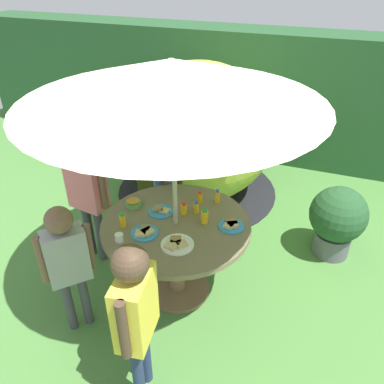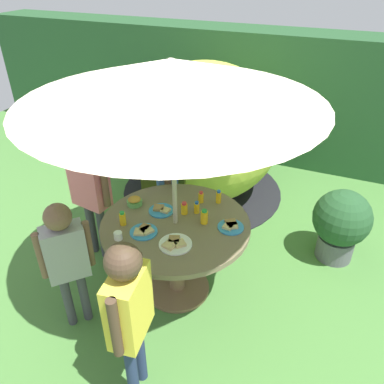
% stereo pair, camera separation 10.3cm
% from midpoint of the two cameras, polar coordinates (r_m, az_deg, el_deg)
% --- Properties ---
extents(ground_plane, '(10.00, 10.00, 0.02)m').
position_cam_midpoint_polar(ground_plane, '(3.59, -3.00, -14.30)').
color(ground_plane, '#477A38').
extents(hedge_backdrop, '(9.00, 0.70, 1.73)m').
position_cam_midpoint_polar(hedge_backdrop, '(5.68, 9.42, 14.10)').
color(hedge_backdrop, '#234C28').
rests_on(hedge_backdrop, ground_plane).
extents(garden_table, '(1.20, 1.20, 0.74)m').
position_cam_midpoint_polar(garden_table, '(3.18, -3.30, -6.89)').
color(garden_table, brown).
rests_on(garden_table, ground_plane).
extents(patio_umbrella, '(2.07, 2.07, 2.02)m').
position_cam_midpoint_polar(patio_umbrella, '(2.57, -4.22, 16.13)').
color(patio_umbrella, '#B7AD8C').
rests_on(patio_umbrella, ground_plane).
extents(wooden_chair, '(0.60, 0.58, 0.97)m').
position_cam_midpoint_polar(wooden_chair, '(4.18, -0.46, 2.73)').
color(wooden_chair, brown).
rests_on(wooden_chair, ground_plane).
extents(dome_tent, '(2.11, 2.11, 1.59)m').
position_cam_midpoint_polar(dome_tent, '(4.55, 0.11, 8.86)').
color(dome_tent, '#B2C63F').
rests_on(dome_tent, ground_plane).
extents(potted_plant, '(0.54, 0.54, 0.74)m').
position_cam_midpoint_polar(potted_plant, '(3.92, 20.08, -3.79)').
color(potted_plant, '#595960').
rests_on(potted_plant, ground_plane).
extents(child_in_blue_shirt, '(0.35, 0.41, 1.38)m').
position_cam_midpoint_polar(child_in_blue_shirt, '(3.71, -5.23, 4.63)').
color(child_in_blue_shirt, brown).
rests_on(child_in_blue_shirt, ground_plane).
extents(child_in_pink_shirt, '(0.44, 0.24, 1.32)m').
position_cam_midpoint_polar(child_in_pink_shirt, '(3.55, -16.27, 1.32)').
color(child_in_pink_shirt, '#3F3F47').
rests_on(child_in_pink_shirt, ground_plane).
extents(child_in_grey_shirt, '(0.32, 0.33, 1.15)m').
position_cam_midpoint_polar(child_in_grey_shirt, '(2.95, -19.11, -8.95)').
color(child_in_grey_shirt, '#3F3F47').
rests_on(child_in_grey_shirt, ground_plane).
extents(child_in_yellow_shirt, '(0.23, 0.43, 1.27)m').
position_cam_midpoint_polar(child_in_yellow_shirt, '(2.39, -9.73, -16.61)').
color(child_in_yellow_shirt, navy).
rests_on(child_in_yellow_shirt, ground_plane).
extents(snack_bowl, '(0.13, 0.13, 0.07)m').
position_cam_midpoint_polar(snack_bowl, '(3.30, -9.60, -1.59)').
color(snack_bowl, '#66B259').
rests_on(snack_bowl, garden_table).
extents(plate_far_left, '(0.25, 0.25, 0.03)m').
position_cam_midpoint_polar(plate_far_left, '(2.86, -3.30, -7.74)').
color(plate_far_left, white).
rests_on(plate_far_left, garden_table).
extents(plate_center_front, '(0.21, 0.21, 0.03)m').
position_cam_midpoint_polar(plate_center_front, '(3.05, 4.88, -4.93)').
color(plate_center_front, '#338CD8').
rests_on(plate_center_front, garden_table).
extents(plate_back_edge, '(0.21, 0.21, 0.03)m').
position_cam_midpoint_polar(plate_back_edge, '(3.21, -5.58, -2.80)').
color(plate_back_edge, '#338CD8').
rests_on(plate_back_edge, garden_table).
extents(plate_mid_right, '(0.22, 0.22, 0.03)m').
position_cam_midpoint_polar(plate_mid_right, '(2.99, -8.05, -5.96)').
color(plate_mid_right, '#338CD8').
rests_on(plate_mid_right, garden_table).
extents(juice_bottle_near_left, '(0.06, 0.06, 0.11)m').
position_cam_midpoint_polar(juice_bottle_near_left, '(3.16, -2.14, -2.50)').
color(juice_bottle_near_left, yellow).
rests_on(juice_bottle_near_left, garden_table).
extents(juice_bottle_near_right, '(0.05, 0.05, 0.12)m').
position_cam_midpoint_polar(juice_bottle_near_right, '(3.30, 2.91, -0.66)').
color(juice_bottle_near_right, yellow).
rests_on(juice_bottle_near_right, garden_table).
extents(juice_bottle_far_right, '(0.05, 0.05, 0.11)m').
position_cam_midpoint_polar(juice_bottle_far_right, '(3.17, -0.29, -2.33)').
color(juice_bottle_far_right, yellow).
rests_on(juice_bottle_far_right, garden_table).
extents(juice_bottle_center_back, '(0.05, 0.05, 0.11)m').
position_cam_midpoint_polar(juice_bottle_center_back, '(3.30, 0.28, -0.78)').
color(juice_bottle_center_back, yellow).
rests_on(juice_bottle_center_back, garden_table).
extents(juice_bottle_mid_left, '(0.06, 0.06, 0.13)m').
position_cam_midpoint_polar(juice_bottle_mid_left, '(3.05, 0.91, -3.68)').
color(juice_bottle_mid_left, yellow).
rests_on(juice_bottle_mid_left, garden_table).
extents(juice_bottle_front_edge, '(0.05, 0.05, 0.12)m').
position_cam_midpoint_polar(juice_bottle_front_edge, '(3.07, -11.22, -4.16)').
color(juice_bottle_front_edge, yellow).
rests_on(juice_bottle_front_edge, garden_table).
extents(cup_near, '(0.06, 0.06, 0.06)m').
position_cam_midpoint_polar(cup_near, '(2.94, -11.78, -6.67)').
color(cup_near, white).
rests_on(cup_near, garden_table).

